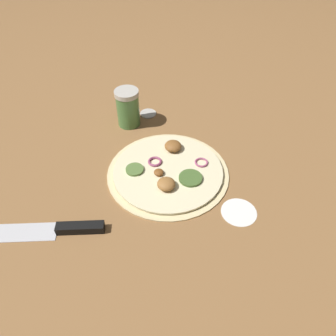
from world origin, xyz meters
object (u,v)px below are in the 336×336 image
pizza (168,171)px  knife (48,230)px  loose_cap (148,113)px  spice_jar (128,108)px

pizza → knife: (0.25, -0.12, -0.00)m
loose_cap → knife: bearing=5.6°
spice_jar → loose_cap: 0.08m
knife → spice_jar: size_ratio=2.78×
pizza → knife: bearing=-25.5°
knife → spice_jar: bearing=-112.6°
pizza → spice_jar: bearing=-121.2°
spice_jar → loose_cap: (-0.06, 0.02, -0.05)m
loose_cap → pizza: bearing=43.3°
spice_jar → pizza: bearing=58.8°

